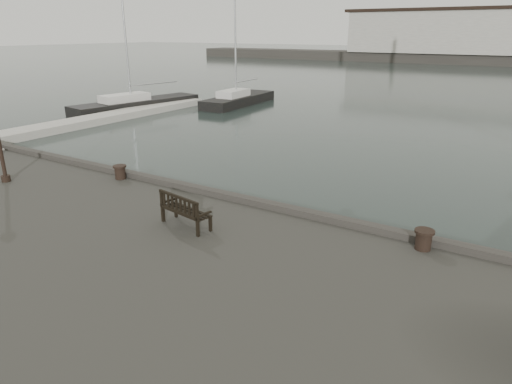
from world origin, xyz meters
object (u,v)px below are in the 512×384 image
yacht_b (138,106)px  yacht_d (239,102)px  bench (185,216)px  bollard_left (120,172)px  bollard_right (424,240)px

yacht_b → yacht_d: size_ratio=1.28×
bench → yacht_b: size_ratio=0.10×
bollard_left → bollard_right: bearing=0.0°
yacht_d → yacht_b: bearing=-133.8°
bollard_right → yacht_b: bearing=147.4°
bench → yacht_d: bearing=131.7°
yacht_d → bench: bearing=-61.8°
bollard_right → yacht_b: yacht_b is taller
yacht_d → bollard_left: bearing=-67.9°
bollard_right → yacht_b: 32.50m
bollard_right → yacht_b: (-27.35, 17.49, -1.55)m
bollard_left → bollard_right: (9.94, 0.00, 0.00)m
bench → yacht_b: 29.29m
bench → bollard_right: (5.45, 1.90, -0.04)m
bench → bollard_left: (-4.48, 1.90, -0.04)m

